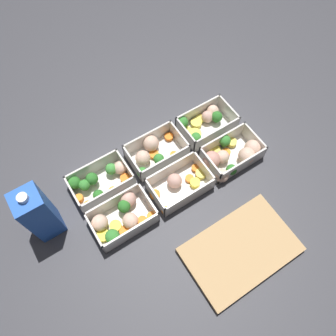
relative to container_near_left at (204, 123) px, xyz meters
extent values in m
plane|color=#38383D|center=(0.18, 0.07, -0.02)|extent=(4.00, 4.00, 0.00)
cube|color=silver|center=(0.00, 0.01, -0.02)|extent=(0.16, 0.11, 0.00)
cube|color=silver|center=(0.00, -0.04, 0.01)|extent=(0.16, 0.01, 0.06)
cube|color=silver|center=(0.00, 0.06, 0.01)|extent=(0.16, 0.01, 0.06)
cube|color=silver|center=(-0.08, 0.01, 0.01)|extent=(0.01, 0.11, 0.06)
cube|color=silver|center=(0.08, 0.01, 0.01)|extent=(0.01, 0.11, 0.06)
cylinder|color=#49883F|center=(0.06, 0.03, -0.01)|extent=(0.01, 0.01, 0.01)
sphere|color=#388433|center=(0.06, 0.03, 0.01)|extent=(0.03, 0.03, 0.03)
cylinder|color=#DBC647|center=(0.00, -0.02, -0.01)|extent=(0.03, 0.03, 0.02)
sphere|color=beige|center=(-0.05, -0.02, 0.00)|extent=(0.05, 0.05, 0.04)
cylinder|color=#DBC647|center=(0.04, 0.01, -0.01)|extent=(0.06, 0.06, 0.01)
cylinder|color=#49883F|center=(0.06, -0.03, -0.01)|extent=(0.01, 0.01, 0.02)
sphere|color=#388433|center=(0.06, -0.03, 0.01)|extent=(0.04, 0.04, 0.04)
cylinder|color=#DBC647|center=(0.06, -0.01, -0.01)|extent=(0.04, 0.04, 0.01)
cylinder|color=#407A37|center=(-0.04, 0.01, -0.01)|extent=(0.01, 0.01, 0.01)
sphere|color=#2D7228|center=(-0.04, 0.01, 0.01)|extent=(0.03, 0.03, 0.03)
cylinder|color=#DBC647|center=(0.02, -0.02, -0.01)|extent=(0.05, 0.05, 0.01)
sphere|color=#D19E8C|center=(-0.02, -0.01, 0.00)|extent=(0.04, 0.04, 0.04)
cube|color=silver|center=(0.18, 0.01, -0.02)|extent=(0.16, 0.11, 0.00)
cube|color=silver|center=(0.18, -0.04, 0.01)|extent=(0.16, 0.01, 0.06)
cube|color=silver|center=(0.18, 0.06, 0.01)|extent=(0.16, 0.01, 0.06)
cube|color=silver|center=(0.10, 0.01, 0.01)|extent=(0.01, 0.11, 0.06)
cube|color=silver|center=(0.26, 0.01, 0.01)|extent=(0.01, 0.11, 0.06)
cylinder|color=orange|center=(0.14, 0.04, -0.01)|extent=(0.03, 0.03, 0.01)
cylinder|color=#49883F|center=(0.19, 0.04, -0.01)|extent=(0.01, 0.01, 0.02)
sphere|color=#388433|center=(0.19, 0.04, 0.01)|extent=(0.03, 0.03, 0.03)
sphere|color=beige|center=(0.18, -0.02, 0.01)|extent=(0.06, 0.06, 0.05)
cylinder|color=orange|center=(0.11, -0.02, -0.01)|extent=(0.03, 0.03, 0.01)
sphere|color=beige|center=(0.22, 0.01, 0.00)|extent=(0.04, 0.04, 0.04)
cylinder|color=#49883F|center=(0.25, 0.05, -0.01)|extent=(0.01, 0.01, 0.01)
sphere|color=#388433|center=(0.25, 0.05, 0.00)|extent=(0.03, 0.03, 0.03)
cylinder|color=orange|center=(0.19, 0.01, -0.01)|extent=(0.04, 0.04, 0.01)
cube|color=silver|center=(0.36, 0.01, -0.02)|extent=(0.16, 0.11, 0.00)
cube|color=silver|center=(0.36, -0.04, 0.01)|extent=(0.16, 0.01, 0.06)
cube|color=silver|center=(0.36, 0.06, 0.01)|extent=(0.16, 0.01, 0.06)
cube|color=silver|center=(0.28, 0.01, 0.01)|extent=(0.01, 0.11, 0.06)
cube|color=silver|center=(0.44, 0.01, 0.01)|extent=(0.01, 0.11, 0.06)
cylinder|color=#407A37|center=(0.38, 0.04, -0.01)|extent=(0.01, 0.01, 0.02)
sphere|color=#2D7228|center=(0.38, 0.04, 0.01)|extent=(0.03, 0.03, 0.03)
sphere|color=beige|center=(0.29, 0.00, 0.00)|extent=(0.05, 0.05, 0.04)
cylinder|color=#407A37|center=(0.38, -0.01, -0.01)|extent=(0.01, 0.01, 0.02)
sphere|color=#2D7228|center=(0.38, -0.01, 0.01)|extent=(0.03, 0.03, 0.03)
cylinder|color=orange|center=(0.29, 0.03, -0.01)|extent=(0.03, 0.03, 0.01)
cylinder|color=orange|center=(0.34, 0.04, -0.01)|extent=(0.03, 0.03, 0.01)
cylinder|color=#49883F|center=(0.40, 0.00, -0.01)|extent=(0.01, 0.01, 0.02)
sphere|color=#388433|center=(0.40, 0.00, 0.01)|extent=(0.03, 0.03, 0.03)
cylinder|color=orange|center=(0.42, 0.05, -0.01)|extent=(0.03, 0.03, 0.01)
cylinder|color=orange|center=(0.43, 0.02, -0.01)|extent=(0.02, 0.02, 0.02)
cylinder|color=#519448|center=(0.32, -0.01, -0.01)|extent=(0.01, 0.01, 0.01)
sphere|color=#42933D|center=(0.32, -0.01, 0.01)|extent=(0.03, 0.03, 0.03)
cylinder|color=#407A37|center=(0.42, -0.02, -0.01)|extent=(0.01, 0.01, 0.02)
sphere|color=#2D7228|center=(0.42, -0.02, 0.01)|extent=(0.04, 0.04, 0.04)
cube|color=silver|center=(0.00, 0.13, -0.02)|extent=(0.16, 0.11, 0.00)
cube|color=silver|center=(0.00, 0.08, 0.01)|extent=(0.16, 0.01, 0.06)
cube|color=silver|center=(0.00, 0.18, 0.01)|extent=(0.16, 0.01, 0.06)
cube|color=silver|center=(-0.08, 0.13, 0.01)|extent=(0.01, 0.11, 0.06)
cube|color=silver|center=(0.08, 0.13, 0.01)|extent=(0.01, 0.11, 0.06)
cylinder|color=#407A37|center=(0.03, 0.18, -0.01)|extent=(0.01, 0.01, 0.01)
sphere|color=#2D7228|center=(0.03, 0.18, 0.00)|extent=(0.03, 0.03, 0.03)
cylinder|color=#DBC647|center=(-0.03, 0.10, -0.01)|extent=(0.04, 0.04, 0.01)
sphere|color=beige|center=(0.06, 0.18, 0.00)|extent=(0.04, 0.04, 0.04)
sphere|color=beige|center=(-0.06, 0.15, 0.01)|extent=(0.07, 0.07, 0.05)
cylinder|color=orange|center=(0.00, 0.12, -0.01)|extent=(0.03, 0.03, 0.01)
sphere|color=beige|center=(-0.03, 0.16, 0.01)|extent=(0.06, 0.06, 0.05)
sphere|color=beige|center=(0.03, 0.13, 0.00)|extent=(0.05, 0.05, 0.04)
sphere|color=tan|center=(0.06, 0.12, 0.01)|extent=(0.05, 0.05, 0.05)
cylinder|color=#DBC647|center=(0.03, 0.09, -0.01)|extent=(0.05, 0.05, 0.01)
cylinder|color=#49883F|center=(-0.01, 0.09, -0.01)|extent=(0.01, 0.01, 0.02)
sphere|color=#388433|center=(-0.01, 0.09, 0.01)|extent=(0.03, 0.03, 0.03)
cube|color=silver|center=(0.18, 0.13, -0.02)|extent=(0.16, 0.11, 0.00)
cube|color=silver|center=(0.18, 0.08, 0.01)|extent=(0.16, 0.01, 0.06)
cube|color=silver|center=(0.18, 0.18, 0.01)|extent=(0.16, 0.01, 0.06)
cube|color=silver|center=(0.10, 0.13, 0.01)|extent=(0.01, 0.11, 0.06)
cube|color=silver|center=(0.26, 0.13, 0.01)|extent=(0.01, 0.11, 0.06)
cylinder|color=yellow|center=(0.14, 0.15, -0.01)|extent=(0.04, 0.04, 0.02)
cylinder|color=orange|center=(0.25, 0.12, -0.01)|extent=(0.04, 0.04, 0.01)
sphere|color=#D19E8C|center=(0.19, 0.12, 0.00)|extent=(0.05, 0.05, 0.04)
cylinder|color=orange|center=(0.25, 0.17, -0.01)|extent=(0.03, 0.03, 0.01)
cylinder|color=orange|center=(0.11, 0.11, -0.01)|extent=(0.03, 0.03, 0.01)
cylinder|color=orange|center=(0.14, 0.13, -0.01)|extent=(0.03, 0.03, 0.01)
cylinder|color=#DBC647|center=(0.11, 0.13, -0.01)|extent=(0.04, 0.04, 0.01)
cube|color=silver|center=(0.36, 0.13, -0.02)|extent=(0.16, 0.11, 0.00)
cube|color=silver|center=(0.36, 0.08, 0.01)|extent=(0.16, 0.01, 0.06)
cube|color=silver|center=(0.36, 0.18, 0.01)|extent=(0.16, 0.01, 0.06)
cube|color=silver|center=(0.28, 0.13, 0.01)|extent=(0.01, 0.11, 0.06)
cube|color=silver|center=(0.44, 0.13, 0.01)|extent=(0.01, 0.11, 0.06)
sphere|color=beige|center=(0.42, 0.11, 0.00)|extent=(0.05, 0.05, 0.04)
cylinder|color=#407A37|center=(0.34, 0.11, -0.01)|extent=(0.01, 0.01, 0.02)
sphere|color=#2D7228|center=(0.34, 0.11, 0.01)|extent=(0.03, 0.03, 0.03)
cylinder|color=yellow|center=(0.42, 0.14, -0.01)|extent=(0.04, 0.04, 0.01)
cylinder|color=orange|center=(0.32, 0.17, -0.01)|extent=(0.04, 0.04, 0.02)
cylinder|color=orange|center=(0.37, 0.16, -0.01)|extent=(0.04, 0.04, 0.01)
sphere|color=#D19E8C|center=(0.32, 0.10, 0.00)|extent=(0.06, 0.06, 0.04)
cylinder|color=yellow|center=(0.38, 0.14, -0.01)|extent=(0.04, 0.04, 0.01)
sphere|color=beige|center=(0.35, 0.15, 0.00)|extent=(0.06, 0.06, 0.04)
cylinder|color=#49883F|center=(0.41, 0.17, -0.01)|extent=(0.01, 0.01, 0.01)
sphere|color=#388433|center=(0.41, 0.17, 0.01)|extent=(0.04, 0.04, 0.04)
cylinder|color=orange|center=(0.29, 0.17, -0.01)|extent=(0.04, 0.04, 0.01)
cube|color=blue|center=(0.53, 0.04, 0.07)|extent=(0.07, 0.07, 0.19)
cylinder|color=white|center=(0.53, 0.04, 0.17)|extent=(0.02, 0.02, 0.01)
cube|color=tan|center=(0.15, 0.37, -0.01)|extent=(0.28, 0.18, 0.02)
camera|label=1|loc=(0.41, 0.43, 0.83)|focal=35.00mm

